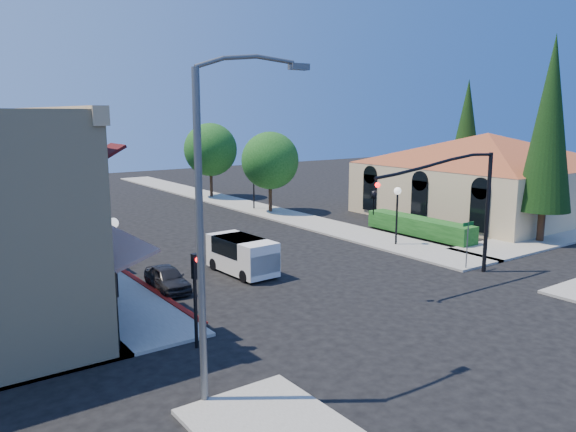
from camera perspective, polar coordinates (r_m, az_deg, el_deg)
ground at (r=23.25m, az=10.70°, el=-9.59°), size 120.00×120.00×0.00m
sidewalk_left at (r=43.28m, az=-25.45°, el=-1.04°), size 3.50×50.00×0.12m
sidewalk_right at (r=49.31m, az=-5.09°, el=1.22°), size 3.50×50.00×0.12m
curb_red_strip at (r=25.90m, az=-13.55°, el=-7.60°), size 0.25×10.00×0.06m
mission_building at (r=46.45m, az=19.46°, el=4.70°), size 30.12×30.12×6.40m
hedge at (r=37.43m, az=13.16°, el=-2.03°), size 1.40×8.00×1.10m
conifer_near at (r=37.35m, az=25.01°, el=8.44°), size 3.20×3.20×12.50m
conifer_far at (r=54.97m, az=17.68°, el=8.32°), size 3.20×3.20×11.00m
street_tree_a at (r=44.64m, az=-1.83°, el=5.65°), size 4.56×4.56×6.48m
street_tree_b at (r=53.19m, az=-7.89°, el=6.69°), size 4.94×4.94×7.02m
signal_mast_arm at (r=27.59m, az=17.18°, el=2.04°), size 8.01×0.39×6.00m
secondary_signal at (r=19.02m, az=-9.33°, el=-6.71°), size 0.28×0.42×3.32m
cobra_streetlight at (r=14.87m, az=-7.78°, el=0.23°), size 3.60×0.25×9.31m
street_name_sign at (r=29.71m, az=17.78°, el=-2.10°), size 0.80×0.06×2.50m
lamppost_left_near at (r=24.68m, az=-17.25°, el=-2.09°), size 0.44×0.44×3.57m
lamppost_left_far at (r=38.05m, az=-24.01°, el=1.72°), size 0.44×0.44×3.57m
lamppost_right_near at (r=33.94m, az=11.04°, el=1.49°), size 0.44×0.44×3.57m
lamppost_right_far at (r=46.29m, az=-3.51°, el=3.99°), size 0.44×0.44×3.57m
white_van at (r=27.96m, az=-4.65°, el=-3.79°), size 1.93×4.12×1.79m
parked_car_a at (r=26.00m, az=-12.17°, el=-6.19°), size 1.47×3.32×1.11m
parked_car_b at (r=36.06m, az=-19.21°, el=-1.78°), size 1.37×3.85×1.26m
parked_car_c at (r=41.02m, az=-19.33°, el=-0.31°), size 2.12×4.76×1.36m
parked_car_d at (r=43.07m, az=-20.10°, el=-0.02°), size 2.37×4.27×1.13m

